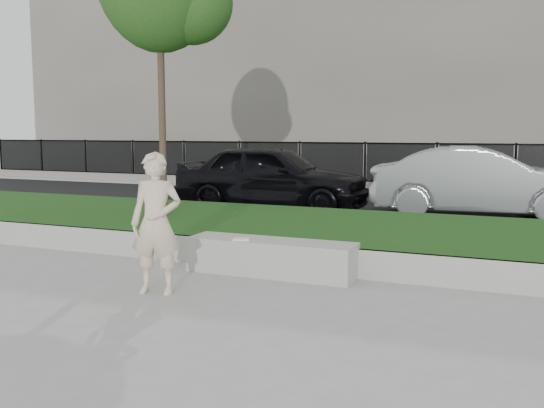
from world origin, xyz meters
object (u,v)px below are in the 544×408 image
at_px(car_dark, 272,177).
at_px(car_silver, 481,182).
at_px(book, 242,239).
at_px(man, 156,223).
at_px(stone_bench, 271,257).

relative_size(car_dark, car_silver, 0.99).
bearing_deg(book, man, -130.63).
height_order(stone_bench, man, man).
bearing_deg(car_dark, stone_bench, -159.00).
height_order(stone_bench, car_dark, car_dark).
xyz_separation_m(book, car_silver, (2.60, 6.88, 0.33)).
bearing_deg(car_dark, man, -169.40).
height_order(book, car_dark, car_dark).
height_order(car_dark, car_silver, car_dark).
distance_m(book, car_dark, 6.57).
bearing_deg(car_dark, book, -162.50).
distance_m(stone_bench, man, 1.79).
bearing_deg(car_silver, man, 152.62).
bearing_deg(car_silver, book, 152.98).
relative_size(book, car_dark, 0.05).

